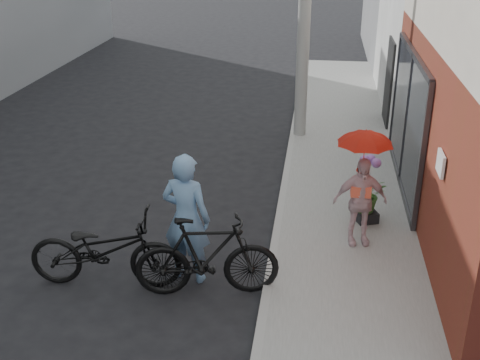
% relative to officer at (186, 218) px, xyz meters
% --- Properties ---
extents(ground, '(80.00, 80.00, 0.00)m').
position_rel_officer_xyz_m(ground, '(0.23, 0.20, -0.97)').
color(ground, black).
rests_on(ground, ground).
extents(sidewalk, '(2.20, 24.00, 0.12)m').
position_rel_officer_xyz_m(sidewalk, '(2.33, 2.20, -0.91)').
color(sidewalk, gray).
rests_on(sidewalk, ground).
extents(curb, '(0.12, 24.00, 0.12)m').
position_rel_officer_xyz_m(curb, '(1.17, 2.20, -0.91)').
color(curb, '#9E9E99').
rests_on(curb, ground).
extents(officer, '(0.78, 0.59, 1.93)m').
position_rel_officer_xyz_m(officer, '(0.00, 0.00, 0.00)').
color(officer, '#6890B9').
rests_on(officer, ground).
extents(bike_left, '(2.19, 0.90, 1.13)m').
position_rel_officer_xyz_m(bike_left, '(-1.10, -0.32, -0.40)').
color(bike_left, black).
rests_on(bike_left, ground).
extents(bike_right, '(2.04, 0.91, 1.18)m').
position_rel_officer_xyz_m(bike_right, '(0.35, -0.36, -0.37)').
color(bike_right, black).
rests_on(bike_right, ground).
extents(kimono_woman, '(0.89, 0.50, 1.42)m').
position_rel_officer_xyz_m(kimono_woman, '(2.45, 1.16, -0.13)').
color(kimono_woman, beige).
rests_on(kimono_woman, sidewalk).
extents(parasol, '(0.80, 0.80, 0.70)m').
position_rel_officer_xyz_m(parasol, '(2.45, 1.16, 0.93)').
color(parasol, red).
rests_on(parasol, kimono_woman).
extents(planter, '(0.43, 0.43, 0.18)m').
position_rel_officer_xyz_m(planter, '(2.63, 1.92, -0.76)').
color(planter, black).
rests_on(planter, sidewalk).
extents(potted_plant, '(0.58, 0.50, 0.64)m').
position_rel_officer_xyz_m(potted_plant, '(2.63, 1.92, -0.35)').
color(potted_plant, '#3D6D2B').
rests_on(potted_plant, planter).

